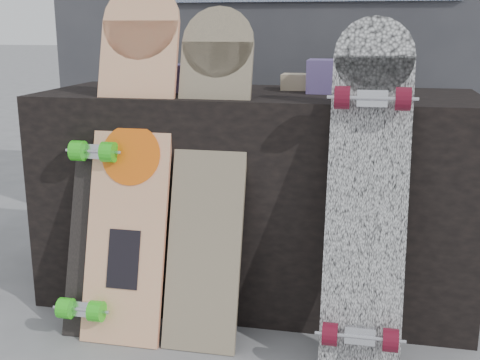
% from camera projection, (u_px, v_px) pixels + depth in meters
% --- Properties ---
extents(ground, '(60.00, 60.00, 0.00)m').
position_uv_depth(ground, '(228.00, 356.00, 1.95)').
color(ground, slate).
rests_on(ground, ground).
extents(vendor_table, '(1.60, 0.60, 0.80)m').
position_uv_depth(vendor_table, '(256.00, 196.00, 2.32)').
color(vendor_table, black).
rests_on(vendor_table, ground).
extents(booth, '(2.40, 0.22, 2.20)m').
position_uv_depth(booth, '(288.00, 13.00, 2.96)').
color(booth, '#36363B').
rests_on(booth, ground).
extents(merch_box_purple, '(0.18, 0.12, 0.10)m').
position_uv_depth(merch_box_purple, '(179.00, 78.00, 2.24)').
color(merch_box_purple, '#473D7E').
rests_on(merch_box_purple, vendor_table).
extents(merch_box_small, '(0.14, 0.14, 0.12)m').
position_uv_depth(merch_box_small, '(327.00, 76.00, 2.21)').
color(merch_box_small, '#473D7E').
rests_on(merch_box_small, vendor_table).
extents(merch_box_flat, '(0.22, 0.10, 0.06)m').
position_uv_depth(merch_box_flat, '(311.00, 82.00, 2.31)').
color(merch_box_flat, '#D1B78C').
rests_on(merch_box_flat, vendor_table).
extents(longboard_geisha, '(0.28, 0.39, 1.19)m').
position_uv_depth(longboard_geisha, '(132.00, 150.00, 2.05)').
color(longboard_geisha, beige).
rests_on(longboard_geisha, ground).
extents(longboard_celtic, '(0.25, 0.37, 1.11)m').
position_uv_depth(longboard_celtic, '(210.00, 165.00, 2.01)').
color(longboard_celtic, beige).
rests_on(longboard_celtic, ground).
extents(longboard_cascadia, '(0.25, 0.34, 1.07)m').
position_uv_depth(longboard_cascadia, '(367.00, 191.00, 1.82)').
color(longboard_cascadia, white).
rests_on(longboard_cascadia, ground).
extents(skateboard_dark, '(0.18, 0.32, 0.80)m').
position_uv_depth(skateboard_dark, '(94.00, 216.00, 2.07)').
color(skateboard_dark, black).
rests_on(skateboard_dark, ground).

